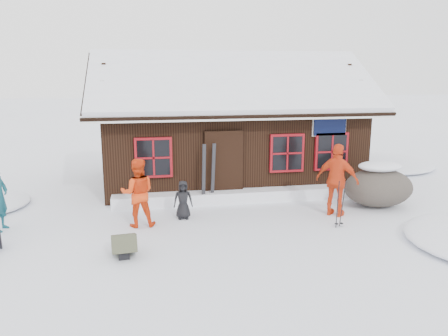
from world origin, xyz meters
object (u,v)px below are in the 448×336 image
(boulder, at_px, (378,186))
(ski_poles, at_px, (340,205))
(skier_orange_left, at_px, (138,193))
(skier_orange_right, at_px, (337,180))
(skier_crouched, at_px, (183,200))
(backpack_olive, at_px, (124,248))

(boulder, relative_size, ski_poles, 1.64)
(skier_orange_left, bearing_deg, skier_orange_right, 179.51)
(skier_orange_right, height_order, skier_crouched, skier_orange_right)
(skier_orange_right, height_order, ski_poles, skier_orange_right)
(skier_orange_left, relative_size, skier_orange_right, 0.88)
(backpack_olive, bearing_deg, skier_orange_left, 75.20)
(skier_crouched, bearing_deg, boulder, 3.91)
(backpack_olive, bearing_deg, ski_poles, 3.53)
(skier_orange_left, xyz_separation_m, backpack_olive, (-0.29, -1.77, -0.66))
(skier_orange_right, distance_m, backpack_olive, 5.66)
(skier_orange_left, distance_m, skier_orange_right, 5.08)
(skier_orange_left, distance_m, skier_crouched, 1.22)
(skier_orange_right, bearing_deg, skier_crouched, 36.35)
(skier_orange_right, bearing_deg, backpack_olive, 60.28)
(skier_crouched, bearing_deg, ski_poles, -16.57)
(skier_orange_right, distance_m, boulder, 1.66)
(skier_crouched, bearing_deg, skier_orange_left, -159.71)
(skier_crouched, xyz_separation_m, boulder, (5.47, 0.09, 0.08))
(skier_orange_left, xyz_separation_m, ski_poles, (4.79, -0.96, -0.29))
(skier_orange_right, bearing_deg, skier_orange_left, 41.78)
(skier_crouched, distance_m, backpack_olive, 2.57)
(backpack_olive, bearing_deg, skier_crouched, 50.84)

